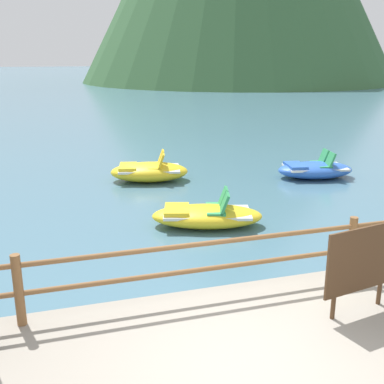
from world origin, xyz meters
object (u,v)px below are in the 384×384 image
sign_board (361,261)px  pedal_boat_2 (315,169)px  pedal_boat_0 (206,215)px  pedal_boat_3 (149,171)px

sign_board → pedal_boat_2: size_ratio=0.48×
pedal_boat_0 → pedal_boat_3: 4.21m
sign_board → pedal_boat_0: 4.79m
pedal_boat_2 → pedal_boat_3: pedal_boat_3 is taller
pedal_boat_0 → pedal_boat_3: size_ratio=1.05×
sign_board → pedal_boat_2: bearing=62.8°
pedal_boat_3 → pedal_boat_2: bearing=-12.6°
pedal_boat_2 → pedal_boat_0: bearing=-145.7°
sign_board → pedal_boat_0: sign_board is taller
pedal_boat_2 → pedal_boat_3: (-4.95, 1.11, 0.03)m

